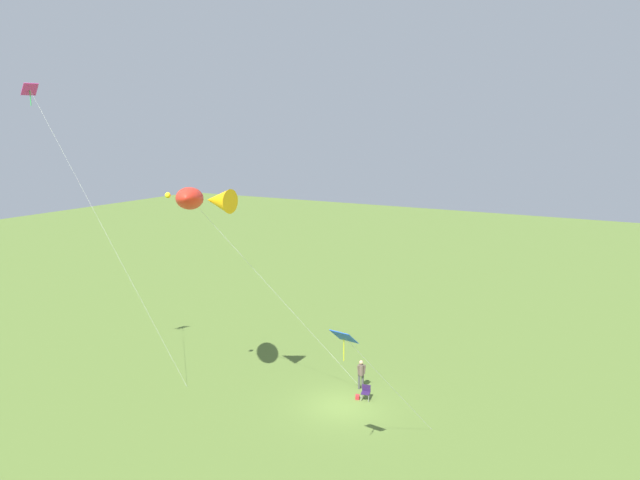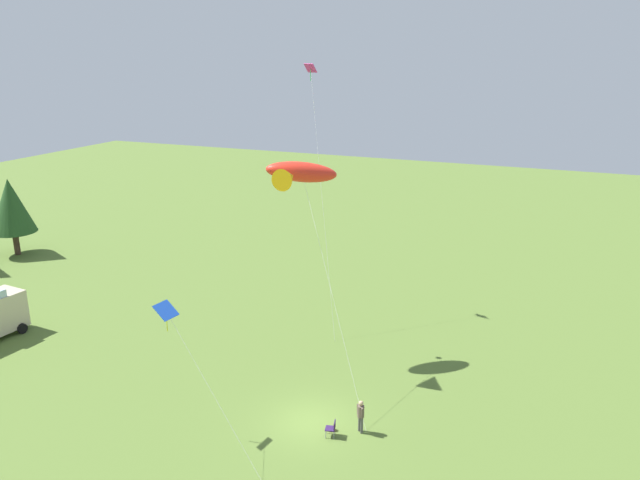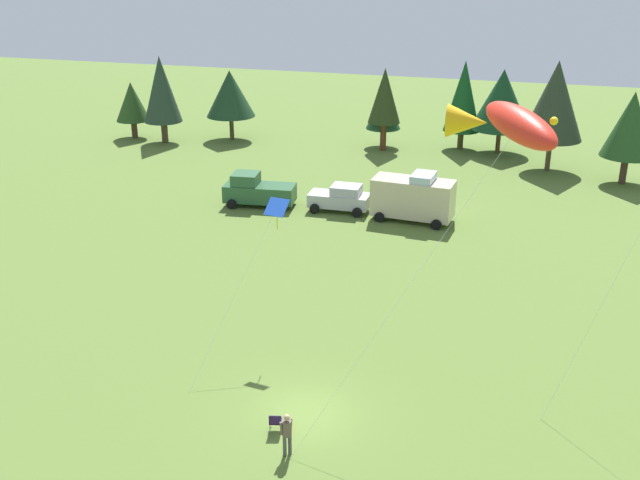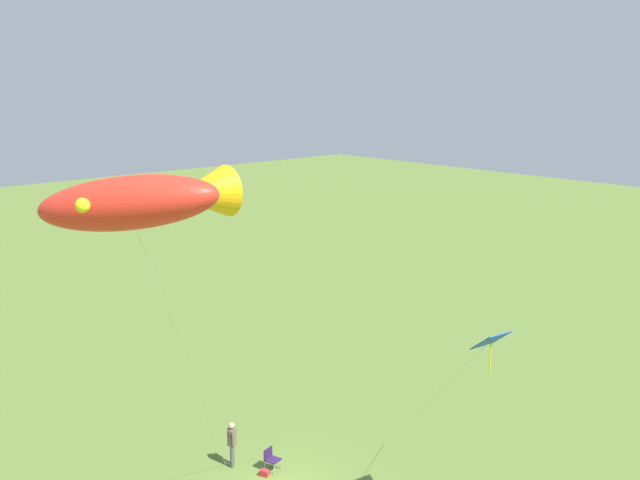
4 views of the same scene
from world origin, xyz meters
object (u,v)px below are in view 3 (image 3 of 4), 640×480
object	(u,v)px
backpack_on_grass	(288,429)
van_camper_beige	(413,197)
truck_green_flatbed	(257,191)
folding_chair	(275,421)
person_kite_flyer	(287,431)
car_silver_compact	(341,198)
kite_large_fish	(507,124)
kite_diamond_blue	(275,211)

from	to	relation	value
backpack_on_grass	van_camper_beige	world-z (taller)	van_camper_beige
truck_green_flatbed	folding_chair	bearing A→B (deg)	105.68
person_kite_flyer	van_camper_beige	size ratio (longest dim) A/B	0.31
person_kite_flyer	truck_green_flatbed	distance (m)	28.17
truck_green_flatbed	van_camper_beige	world-z (taller)	van_camper_beige
car_silver_compact	person_kite_flyer	bearing A→B (deg)	-80.33
truck_green_flatbed	backpack_on_grass	bearing A→B (deg)	106.69
backpack_on_grass	van_camper_beige	bearing A→B (deg)	88.61
backpack_on_grass	truck_green_flatbed	size ratio (longest dim) A/B	0.06
truck_green_flatbed	van_camper_beige	size ratio (longest dim) A/B	0.93
van_camper_beige	kite_large_fish	world-z (taller)	kite_large_fish
person_kite_flyer	kite_large_fish	distance (m)	13.79
folding_chair	backpack_on_grass	bearing A→B (deg)	-83.15
person_kite_flyer	car_silver_compact	xyz separation A→B (m)	(-4.99, 26.43, -0.07)
van_camper_beige	folding_chair	bearing A→B (deg)	-87.39
kite_diamond_blue	person_kite_flyer	bearing A→B (deg)	-68.50
person_kite_flyer	kite_large_fish	size ratio (longest dim) A/B	0.14
folding_chair	kite_large_fish	size ratio (longest dim) A/B	0.07
kite_diamond_blue	truck_green_flatbed	bearing A→B (deg)	113.70
kite_diamond_blue	kite_large_fish	bearing A→B (deg)	-13.07
truck_green_flatbed	kite_diamond_blue	world-z (taller)	kite_diamond_blue
car_silver_compact	van_camper_beige	xyz separation A→B (m)	(5.15, -0.43, 0.69)
car_silver_compact	kite_diamond_blue	size ratio (longest dim) A/B	0.63
folding_chair	backpack_on_grass	xyz separation A→B (m)	(0.44, 0.17, -0.38)
person_kite_flyer	van_camper_beige	xyz separation A→B (m)	(0.16, 26.01, 0.62)
van_camper_beige	kite_diamond_blue	world-z (taller)	kite_diamond_blue
van_camper_beige	kite_diamond_blue	xyz separation A→B (m)	(-3.53, -17.45, 4.63)
person_kite_flyer	kite_large_fish	bearing A→B (deg)	-94.77
van_camper_beige	kite_diamond_blue	size ratio (longest dim) A/B	0.83
car_silver_compact	kite_large_fish	world-z (taller)	kite_large_fish
person_kite_flyer	kite_large_fish	world-z (taller)	kite_large_fish
backpack_on_grass	kite_large_fish	world-z (taller)	kite_large_fish
truck_green_flatbed	kite_large_fish	size ratio (longest dim) A/B	0.42
car_silver_compact	truck_green_flatbed	bearing A→B (deg)	-176.23
kite_large_fish	van_camper_beige	bearing A→B (deg)	107.87
folding_chair	van_camper_beige	bearing A→B (deg)	-16.77
car_silver_compact	kite_large_fish	bearing A→B (deg)	-61.30
backpack_on_grass	car_silver_compact	distance (m)	25.51
car_silver_compact	kite_diamond_blue	xyz separation A→B (m)	(1.61, -17.87, 5.32)
person_kite_flyer	truck_green_flatbed	world-z (taller)	truck_green_flatbed
person_kite_flyer	folding_chair	bearing A→B (deg)	-11.85
backpack_on_grass	truck_green_flatbed	bearing A→B (deg)	113.24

